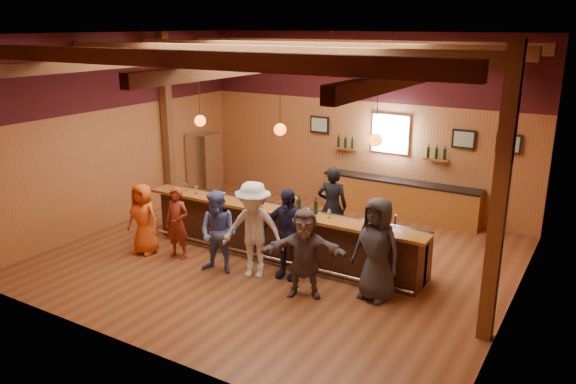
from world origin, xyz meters
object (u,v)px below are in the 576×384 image
(customer_orange, at_px, (143,219))
(customer_navy, at_px, (287,233))
(bar_counter, at_px, (285,232))
(ice_bucket, at_px, (291,204))
(customer_redvest, at_px, (177,223))
(customer_brown, at_px, (304,253))
(customer_dark, at_px, (377,249))
(customer_denim, at_px, (219,233))
(customer_white, at_px, (253,230))
(bottle_a, at_px, (299,205))
(bartender, at_px, (332,206))
(stainless_fridge, at_px, (204,165))
(back_bar_cabinet, at_px, (399,199))

(customer_orange, height_order, customer_navy, customer_navy)
(bar_counter, distance_m, ice_bucket, 0.80)
(customer_redvest, relative_size, customer_brown, 0.92)
(customer_dark, bearing_deg, ice_bucket, 173.32)
(customer_denim, bearing_deg, customer_dark, 1.74)
(customer_denim, relative_size, customer_white, 0.87)
(customer_white, relative_size, bottle_a, 5.96)
(bar_counter, relative_size, bartender, 3.54)
(bar_counter, relative_size, customer_orange, 4.14)
(customer_denim, xyz_separation_m, bartender, (1.25, 2.39, 0.07))
(customer_navy, relative_size, customer_dark, 0.96)
(customer_redvest, relative_size, customer_white, 0.80)
(bartender, bearing_deg, customer_dark, 114.57)
(customer_navy, bearing_deg, bottle_a, 97.51)
(customer_orange, distance_m, customer_denim, 1.95)
(bar_counter, bearing_deg, ice_bucket, -37.01)
(stainless_fridge, xyz_separation_m, customer_navy, (4.69, -3.31, -0.01))
(customer_orange, distance_m, customer_brown, 3.86)
(stainless_fridge, height_order, customer_white, customer_white)
(back_bar_cabinet, bearing_deg, customer_dark, -74.95)
(customer_navy, xyz_separation_m, customer_dark, (1.79, 0.05, 0.04))
(customer_white, bearing_deg, customer_brown, -26.79)
(stainless_fridge, bearing_deg, customer_white, -41.18)
(bar_counter, height_order, customer_brown, customer_brown)
(bartender, xyz_separation_m, ice_bucket, (-0.30, -1.23, 0.35))
(customer_navy, bearing_deg, customer_denim, -162.09)
(bar_counter, relative_size, customer_white, 3.34)
(customer_white, bearing_deg, stainless_fridge, 122.15)
(bar_counter, xyz_separation_m, customer_dark, (2.36, -0.81, 0.41))
(stainless_fridge, distance_m, bottle_a, 5.27)
(stainless_fridge, relative_size, bartender, 1.01)
(ice_bucket, bearing_deg, back_bar_cabinet, 76.47)
(customer_brown, bearing_deg, customer_denim, 156.32)
(stainless_fridge, height_order, customer_orange, stainless_fridge)
(ice_bucket, relative_size, bottle_a, 0.83)
(customer_brown, xyz_separation_m, customer_dark, (1.13, 0.56, 0.11))
(back_bar_cabinet, distance_m, bottle_a, 3.89)
(customer_navy, relative_size, ice_bucket, 6.78)
(stainless_fridge, xyz_separation_m, ice_bucket, (4.39, -2.66, 0.34))
(back_bar_cabinet, distance_m, customer_redvest, 5.68)
(bar_counter, distance_m, customer_orange, 2.99)
(bar_counter, relative_size, customer_denim, 3.84)
(customer_redvest, distance_m, bottle_a, 2.56)
(customer_white, bearing_deg, bottle_a, 49.35)
(bottle_a, bearing_deg, customer_brown, -56.39)
(stainless_fridge, relative_size, ice_bucket, 6.86)
(bartender, relative_size, bottle_a, 5.62)
(customer_redvest, distance_m, customer_white, 1.86)
(stainless_fridge, distance_m, customer_redvest, 4.33)
(ice_bucket, bearing_deg, bartender, 76.41)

